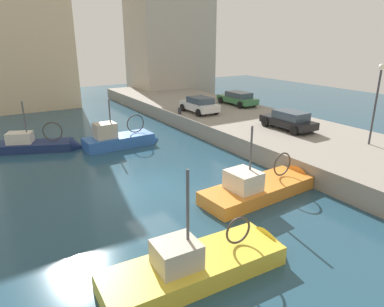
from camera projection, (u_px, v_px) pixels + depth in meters
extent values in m
plane|color=navy|center=(153.00, 186.00, 18.44)|extent=(80.00, 80.00, 0.00)
cube|color=gray|center=(304.00, 142.00, 23.95)|extent=(9.00, 56.00, 1.20)
cube|color=#2D60B7|center=(119.00, 146.00, 25.02)|extent=(4.92, 1.98, 1.59)
cone|color=#2D60B7|center=(154.00, 140.00, 26.47)|extent=(0.96, 1.66, 1.63)
cube|color=#896B4C|center=(119.00, 137.00, 24.79)|extent=(4.72, 1.83, 0.08)
cube|color=#B7AD99|center=(105.00, 131.00, 24.10)|extent=(1.48, 1.22, 1.09)
cylinder|color=#4C4C51|center=(110.00, 119.00, 24.07)|extent=(0.10, 0.10, 2.76)
torus|color=#3F3833|center=(135.00, 124.00, 25.25)|extent=(1.35, 0.13, 1.35)
sphere|color=white|center=(95.00, 143.00, 24.97)|extent=(0.32, 0.32, 0.32)
cube|color=navy|center=(32.00, 150.00, 24.19)|extent=(5.77, 3.72, 1.14)
cone|color=navy|center=(78.00, 148.00, 24.67)|extent=(1.44, 1.83, 1.60)
cube|color=#B2A893|center=(31.00, 143.00, 24.02)|extent=(5.51, 3.51, 0.08)
cube|color=beige|center=(20.00, 138.00, 23.79)|extent=(1.90, 1.61, 0.76)
cylinder|color=#4C4C51|center=(25.00, 123.00, 23.53)|extent=(0.10, 0.10, 2.91)
torus|color=#3F3833|center=(52.00, 131.00, 24.01)|extent=(1.27, 0.58, 1.33)
sphere|color=white|center=(11.00, 145.00, 24.79)|extent=(0.32, 0.32, 0.32)
cube|color=orange|center=(257.00, 196.00, 17.25)|extent=(6.16, 2.49, 1.31)
cone|color=orange|center=(301.00, 181.00, 19.10)|extent=(1.02, 1.93, 1.88)
cube|color=#9E7A51|center=(258.00, 185.00, 17.06)|extent=(5.91, 2.31, 0.08)
cube|color=beige|center=(243.00, 181.00, 16.35)|extent=(1.43, 1.59, 0.93)
cylinder|color=#4C4C51|center=(251.00, 158.00, 16.23)|extent=(0.10, 0.10, 3.09)
torus|color=#3F3833|center=(282.00, 164.00, 17.76)|extent=(1.26, 0.16, 1.25)
sphere|color=white|center=(214.00, 193.00, 17.08)|extent=(0.32, 0.32, 0.32)
cube|color=gold|center=(194.00, 277.00, 11.47)|extent=(6.24, 2.19, 1.36)
cone|color=gold|center=(273.00, 247.00, 13.09)|extent=(0.96, 1.82, 1.79)
cube|color=#896B4C|center=(194.00, 261.00, 11.28)|extent=(5.99, 2.02, 0.08)
cube|color=#B7AD99|center=(176.00, 255.00, 10.82)|extent=(1.41, 1.26, 0.86)
cylinder|color=#4C4C51|center=(188.00, 219.00, 10.65)|extent=(0.10, 0.10, 3.24)
torus|color=#3F3833|center=(238.00, 230.00, 11.89)|extent=(1.02, 0.11, 1.02)
sphere|color=white|center=(129.00, 271.00, 11.44)|extent=(0.32, 0.32, 0.32)
cube|color=black|center=(288.00, 122.00, 24.76)|extent=(1.70, 4.14, 0.51)
cube|color=#384756|center=(291.00, 115.00, 24.42)|extent=(1.49, 2.32, 0.56)
cylinder|color=black|center=(265.00, 122.00, 25.55)|extent=(0.22, 0.64, 0.64)
cylinder|color=black|center=(282.00, 120.00, 26.38)|extent=(0.22, 0.64, 0.64)
cylinder|color=black|center=(294.00, 131.00, 23.28)|extent=(0.22, 0.64, 0.64)
cylinder|color=black|center=(311.00, 127.00, 24.11)|extent=(0.22, 0.64, 0.64)
cube|color=#387547|center=(237.00, 99.00, 33.52)|extent=(1.73, 4.41, 0.52)
cube|color=#384756|center=(239.00, 95.00, 33.18)|extent=(1.51, 2.48, 0.50)
cylinder|color=black|center=(221.00, 100.00, 34.36)|extent=(0.23, 0.64, 0.64)
cylinder|color=black|center=(234.00, 99.00, 35.21)|extent=(0.23, 0.64, 0.64)
cylinder|color=black|center=(240.00, 105.00, 31.96)|extent=(0.23, 0.64, 0.64)
cylinder|color=black|center=(254.00, 103.00, 32.81)|extent=(0.23, 0.64, 0.64)
cube|color=silver|center=(199.00, 106.00, 30.14)|extent=(1.82, 3.85, 0.61)
cube|color=#384756|center=(200.00, 100.00, 29.81)|extent=(1.59, 2.16, 0.49)
cylinder|color=black|center=(183.00, 108.00, 30.82)|extent=(0.22, 0.64, 0.64)
cylinder|color=black|center=(199.00, 105.00, 31.72)|extent=(0.22, 0.64, 0.64)
cylinder|color=black|center=(199.00, 113.00, 28.73)|extent=(0.22, 0.64, 0.64)
cylinder|color=black|center=(216.00, 110.00, 29.62)|extent=(0.22, 0.64, 0.64)
cylinder|color=#2D2D33|center=(180.00, 111.00, 29.68)|extent=(0.28, 0.28, 0.55)
cylinder|color=#38383D|center=(375.00, 108.00, 20.76)|extent=(0.12, 0.12, 4.50)
sphere|color=#F2EACC|center=(382.00, 67.00, 19.99)|extent=(0.36, 0.36, 0.36)
cube|color=#B2A899|center=(170.00, 48.00, 45.25)|extent=(9.61, 7.25, 12.18)
cube|color=beige|center=(21.00, 24.00, 36.96)|extent=(8.88, 8.58, 17.57)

